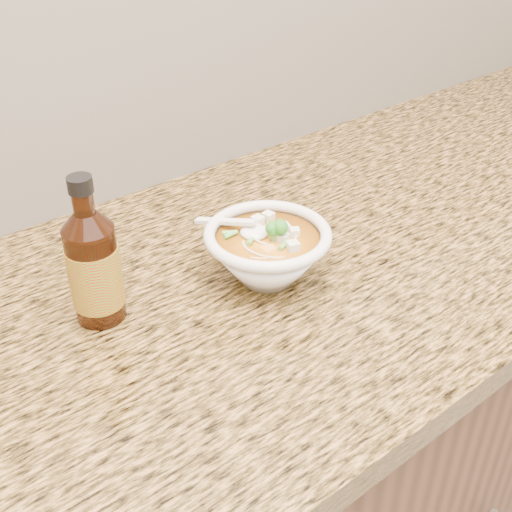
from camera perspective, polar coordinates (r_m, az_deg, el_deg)
counter_slab at (r=0.87m, az=-6.14°, el=-4.73°), size 4.00×0.68×0.04m
soup_bowl at (r=0.87m, az=1.04°, el=0.24°), size 0.17×0.19×0.10m
hot_sauce_bottle at (r=0.80m, az=-14.20°, el=-1.00°), size 0.08×0.08×0.20m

